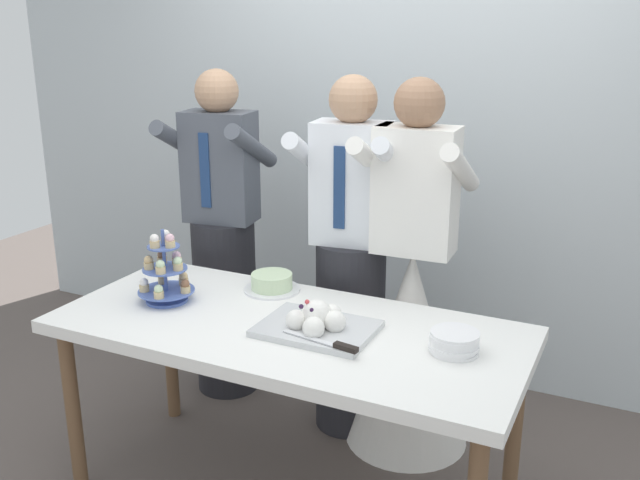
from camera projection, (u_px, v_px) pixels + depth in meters
rear_wall at (412, 106)px, 3.68m from camera, size 5.20×0.10×2.90m
dessert_table at (287, 342)px, 2.71m from camera, size 1.80×0.80×0.78m
cupcake_stand at (166, 274)px, 2.87m from camera, size 0.23×0.23×0.31m
main_cake_tray at (317, 323)px, 2.60m from camera, size 0.43×0.31×0.13m
plate_stack at (454, 342)px, 2.45m from camera, size 0.18×0.18×0.08m
round_cake at (272, 283)px, 3.01m from camera, size 0.24×0.24×0.08m
person_groom at (351, 278)px, 3.24m from camera, size 0.52×0.54×1.66m
person_bride at (410, 323)px, 3.16m from camera, size 0.56×0.56×1.66m
person_guest at (223, 253)px, 3.59m from camera, size 0.52×0.54×1.66m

